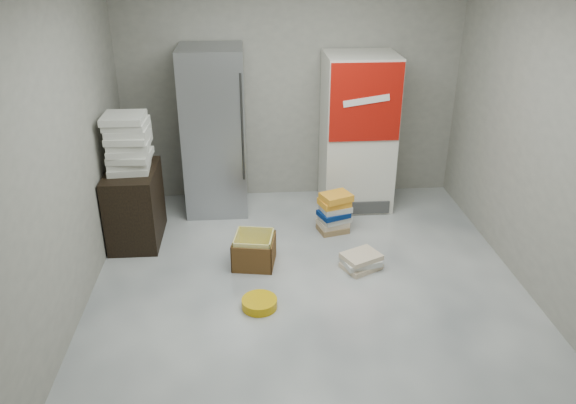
# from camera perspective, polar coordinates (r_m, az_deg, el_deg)

# --- Properties ---
(ground) EXTENTS (5.00, 5.00, 0.00)m
(ground) POSITION_cam_1_polar(r_m,az_deg,el_deg) (5.02, 2.54, -10.79)
(ground) COLOR silver
(ground) RESTS_ON ground
(room_shell) EXTENTS (4.04, 5.04, 2.82)m
(room_shell) POSITION_cam_1_polar(r_m,az_deg,el_deg) (4.22, 3.01, 9.34)
(room_shell) COLOR #99968A
(room_shell) RESTS_ON ground
(steel_fridge) EXTENTS (0.70, 0.72, 1.90)m
(steel_fridge) POSITION_cam_1_polar(r_m,az_deg,el_deg) (6.48, -7.48, 7.10)
(steel_fridge) COLOR #AFB1B8
(steel_fridge) RESTS_ON ground
(coke_cooler) EXTENTS (0.80, 0.73, 1.80)m
(coke_cooler) POSITION_cam_1_polar(r_m,az_deg,el_deg) (6.60, 7.09, 7.05)
(coke_cooler) COLOR silver
(coke_cooler) RESTS_ON ground
(wood_shelf) EXTENTS (0.50, 0.80, 0.80)m
(wood_shelf) POSITION_cam_1_polar(r_m,az_deg,el_deg) (6.11, -15.27, -0.33)
(wood_shelf) COLOR black
(wood_shelf) RESTS_ON ground
(supply_box_stack) EXTENTS (0.45, 0.45, 0.58)m
(supply_box_stack) POSITION_cam_1_polar(r_m,az_deg,el_deg) (5.86, -15.93, 5.80)
(supply_box_stack) COLOR silver
(supply_box_stack) RESTS_ON wood_shelf
(phonebook_stack_main) EXTENTS (0.40, 0.36, 0.45)m
(phonebook_stack_main) POSITION_cam_1_polar(r_m,az_deg,el_deg) (6.15, 4.73, -1.07)
(phonebook_stack_main) COLOR olive
(phonebook_stack_main) RESTS_ON ground
(phonebook_stack_side) EXTENTS (0.44, 0.41, 0.16)m
(phonebook_stack_side) POSITION_cam_1_polar(r_m,az_deg,el_deg) (5.58, 7.41, -5.97)
(phonebook_stack_side) COLOR beige
(phonebook_stack_side) RESTS_ON ground
(cardboard_box) EXTENTS (0.46, 0.46, 0.32)m
(cardboard_box) POSITION_cam_1_polar(r_m,az_deg,el_deg) (5.58, -3.46, -5.10)
(cardboard_box) COLOR yellow
(cardboard_box) RESTS_ON ground
(bucket_lid) EXTENTS (0.39, 0.39, 0.08)m
(bucket_lid) POSITION_cam_1_polar(r_m,az_deg,el_deg) (5.02, -2.92, -10.23)
(bucket_lid) COLOR #DCA909
(bucket_lid) RESTS_ON ground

